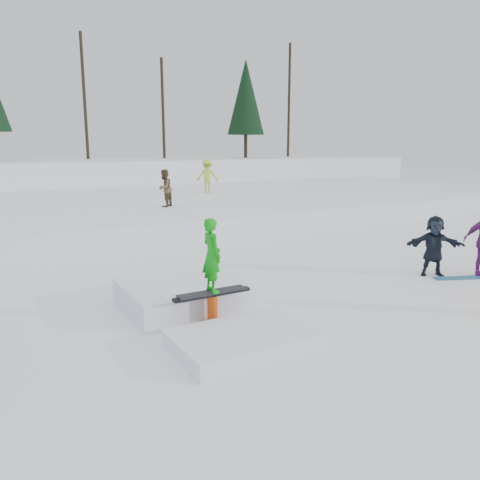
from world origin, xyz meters
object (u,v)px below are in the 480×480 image
walker_olive (165,188)px  jib_rail_feature (200,302)px  walker_ygreen (207,176)px  spectator_dark (434,246)px

walker_olive → jib_rail_feature: (-3.51, -11.10, -1.31)m
walker_olive → jib_rail_feature: walker_olive is taller
walker_ygreen → spectator_dark: 16.32m
walker_olive → jib_rail_feature: size_ratio=0.37×
jib_rail_feature → spectator_dark: bearing=-2.6°
walker_ygreen → spectator_dark: walker_ygreen is taller
walker_ygreen → jib_rail_feature: size_ratio=0.43×
walker_olive → jib_rail_feature: 11.72m
walker_ygreen → jib_rail_feature: bearing=89.3°
walker_olive → spectator_dark: walker_olive is taller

